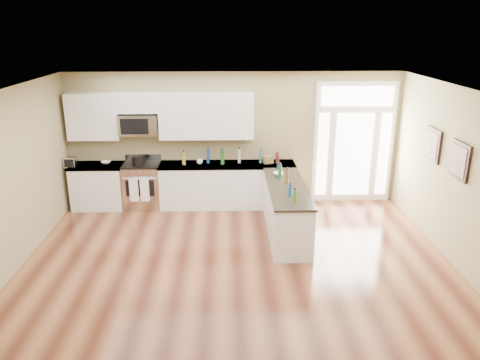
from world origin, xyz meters
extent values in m
plane|color=#4C2315|center=(0.00, 0.00, 0.00)|extent=(8.00, 8.00, 0.00)
plane|color=#9A8E61|center=(0.00, 4.00, 1.40)|extent=(7.00, 0.00, 7.00)
plane|color=white|center=(0.00, 0.00, 2.80)|extent=(8.00, 8.00, 0.00)
cube|color=white|center=(-2.87, 3.69, 0.45)|extent=(1.06, 0.62, 0.90)
cube|color=black|center=(-2.87, 3.69, 0.05)|extent=(1.02, 0.52, 0.10)
cube|color=black|center=(-2.87, 3.69, 0.92)|extent=(1.10, 0.66, 0.04)
cube|color=white|center=(-0.16, 3.69, 0.45)|extent=(2.81, 0.62, 0.90)
cube|color=black|center=(-0.16, 3.69, 0.05)|extent=(2.77, 0.52, 0.10)
cube|color=black|center=(-0.16, 3.69, 0.92)|extent=(2.85, 0.66, 0.04)
cube|color=white|center=(0.93, 2.24, 0.45)|extent=(0.65, 2.28, 0.90)
cube|color=black|center=(0.93, 2.24, 0.05)|extent=(0.61, 2.18, 0.10)
cube|color=black|center=(0.93, 2.24, 0.92)|extent=(0.69, 2.32, 0.04)
cube|color=white|center=(-2.88, 3.83, 1.93)|extent=(1.04, 0.33, 0.95)
cube|color=white|center=(-0.57, 3.83, 1.93)|extent=(1.94, 0.33, 0.95)
cube|color=white|center=(-1.95, 3.83, 2.20)|extent=(0.82, 0.33, 0.40)
cube|color=silver|center=(-1.95, 3.80, 1.76)|extent=(0.78, 0.40, 0.42)
cube|color=black|center=(-2.01, 3.59, 1.76)|extent=(0.56, 0.01, 0.32)
cube|color=white|center=(2.55, 3.96, 1.30)|extent=(1.70, 0.08, 2.60)
cube|color=white|center=(2.55, 3.91, 1.05)|extent=(0.78, 0.02, 1.80)
cube|color=white|center=(1.89, 3.91, 1.05)|extent=(0.22, 0.02, 1.80)
cube|color=white|center=(3.21, 3.91, 1.05)|extent=(0.22, 0.02, 1.80)
cube|color=white|center=(2.55, 3.91, 2.30)|extent=(1.50, 0.02, 0.40)
cube|color=black|center=(3.47, 2.20, 1.70)|extent=(0.04, 0.58, 0.58)
cube|color=#8B374A|center=(3.45, 2.20, 1.70)|extent=(0.01, 0.46, 0.46)
cube|color=black|center=(3.47, 1.20, 1.70)|extent=(0.04, 0.58, 0.58)
cube|color=#8B374A|center=(3.45, 1.20, 1.70)|extent=(0.01, 0.46, 0.46)
cube|color=silver|center=(-1.94, 3.69, 0.46)|extent=(0.76, 0.62, 0.92)
cube|color=black|center=(-1.94, 3.69, 0.94)|extent=(0.76, 0.60, 0.03)
cube|color=silver|center=(-1.94, 3.99, 1.01)|extent=(0.76, 0.04, 0.14)
cube|color=black|center=(-1.94, 3.37, 0.52)|extent=(0.58, 0.01, 0.34)
cylinder|color=silver|center=(-1.94, 3.35, 0.74)|extent=(0.70, 0.02, 0.02)
cube|color=white|center=(-2.06, 3.34, 0.50)|extent=(0.18, 0.02, 0.50)
cube|color=white|center=(-1.84, 3.34, 0.50)|extent=(0.18, 0.02, 0.50)
cylinder|color=black|center=(-1.98, 3.60, 1.05)|extent=(0.28, 0.28, 0.20)
cube|color=silver|center=(-3.35, 3.56, 1.04)|extent=(0.26, 0.21, 0.21)
cube|color=brown|center=(0.71, 3.71, 1.02)|extent=(0.22, 0.19, 0.16)
imported|color=white|center=(-2.69, 3.77, 0.96)|extent=(0.21, 0.21, 0.05)
imported|color=white|center=(0.83, 2.87, 0.97)|extent=(0.27, 0.27, 0.06)
imported|color=white|center=(-0.72, 3.69, 0.99)|extent=(0.15, 0.15, 0.10)
cylinder|color=#19591E|center=(0.84, 2.70, 1.07)|extent=(0.07, 0.07, 0.26)
cylinder|color=navy|center=(-0.55, 3.75, 1.09)|extent=(0.06, 0.06, 0.31)
cylinder|color=brown|center=(0.93, 2.35, 1.08)|extent=(0.06, 0.06, 0.28)
cylinder|color=olive|center=(-1.05, 3.65, 1.08)|extent=(0.07, 0.07, 0.27)
cylinder|color=#26727F|center=(0.55, 3.74, 1.08)|extent=(0.06, 0.06, 0.28)
cylinder|color=#591919|center=(0.90, 3.72, 1.05)|extent=(0.08, 0.08, 0.21)
cylinder|color=#B2B2B7|center=(0.10, 3.75, 1.09)|extent=(0.06, 0.06, 0.30)
cylinder|color=navy|center=(0.86, 3.00, 1.03)|extent=(0.08, 0.08, 0.19)
cylinder|color=#3F7226|center=(0.94, 1.40, 1.05)|extent=(0.07, 0.07, 0.22)
cylinder|color=#19591E|center=(-0.25, 3.66, 1.09)|extent=(0.08, 0.08, 0.29)
cylinder|color=navy|center=(0.91, 1.70, 1.05)|extent=(0.06, 0.06, 0.21)
camera|label=1|loc=(-0.14, -5.69, 3.72)|focal=35.00mm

